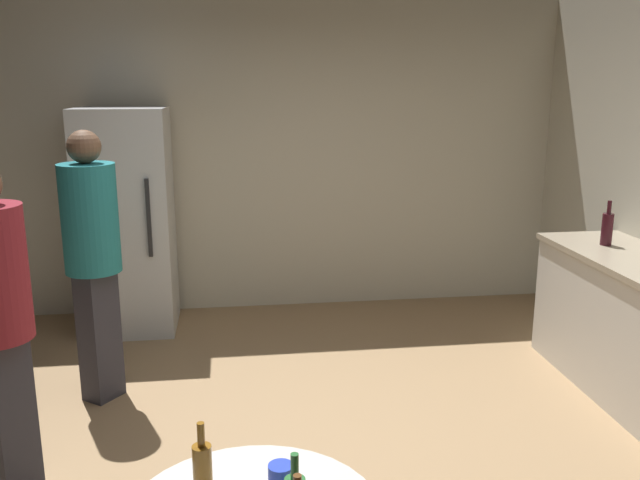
{
  "coord_description": "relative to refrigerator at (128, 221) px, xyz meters",
  "views": [
    {
      "loc": [
        -0.28,
        -3.19,
        2.0
      ],
      "look_at": [
        0.26,
        0.79,
        1.04
      ],
      "focal_mm": 37.29,
      "sensor_mm": 36.0,
      "label": 1
    }
  ],
  "objects": [
    {
      "name": "wine_bottle_on_counter",
      "position": [
        3.38,
        -1.25,
        0.12
      ],
      "size": [
        0.08,
        0.08,
        0.31
      ],
      "color": "#3F141E",
      "rests_on": "kitchen_counter"
    },
    {
      "name": "person_in_teal_shirt",
      "position": [
        -0.02,
        -1.27,
        0.11
      ],
      "size": [
        0.48,
        0.48,
        1.72
      ],
      "rotation": [
        0.0,
        0.0,
        -0.64
      ],
      "color": "#2D2D38",
      "rests_on": "ground_plane"
    },
    {
      "name": "ground_plane",
      "position": [
        1.12,
        -2.2,
        -0.95
      ],
      "size": [
        5.2,
        5.2,
        0.1
      ],
      "primitive_type": "cube",
      "color": "#9E7C56"
    },
    {
      "name": "wall_back",
      "position": [
        1.12,
        0.43,
        0.45
      ],
      "size": [
        5.32,
        0.06,
        2.7
      ],
      "primitive_type": "cube",
      "color": "beige",
      "rests_on": "ground_plane"
    },
    {
      "name": "kitchen_counter",
      "position": [
        3.4,
        -1.7,
        -0.45
      ],
      "size": [
        0.64,
        1.74,
        0.9
      ],
      "color": "beige",
      "rests_on": "ground_plane"
    },
    {
      "name": "refrigerator",
      "position": [
        0.0,
        0.0,
        0.0
      ],
      "size": [
        0.7,
        0.68,
        1.8
      ],
      "color": "silver",
      "rests_on": "ground_plane"
    },
    {
      "name": "beer_bottle_amber",
      "position": [
        0.72,
        -3.48,
        -0.08
      ],
      "size": [
        0.06,
        0.06,
        0.23
      ],
      "color": "#8C5919",
      "rests_on": "foreground_table"
    }
  ]
}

